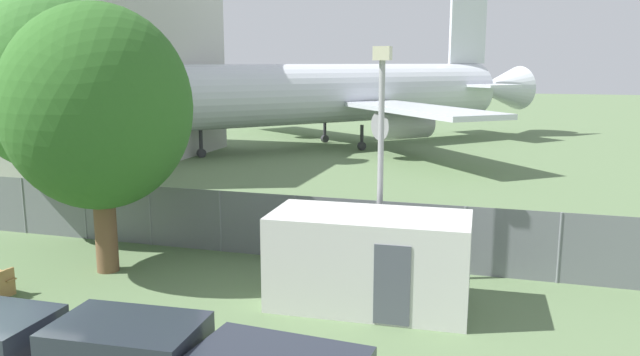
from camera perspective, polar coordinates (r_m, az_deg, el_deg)
The scene contains 6 objects.
perimeter_fence at distance 20.23m, azimuth -9.11°, elevation -3.92°, with size 56.07×0.07×2.00m.
airplane at distance 44.48m, azimuth 0.98°, elevation 7.67°, with size 28.54×30.52×12.06m.
portable_cabin at distance 15.63m, azimuth 4.52°, elevation -7.50°, with size 4.95×2.47×2.35m.
tree_near_hangar at distance 23.43m, azimuth -23.57°, elevation 7.95°, with size 5.57×5.57×8.39m.
tree_left_of_cabin at distance 18.54m, azimuth -19.64°, elevation 6.06°, with size 5.23×5.23×7.65m.
light_mast at distance 16.71m, azimuth 5.60°, elevation 3.67°, with size 0.44×0.44×6.41m.
Camera 1 is at (8.61, -8.02, 6.01)m, focal length 35.00 mm.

